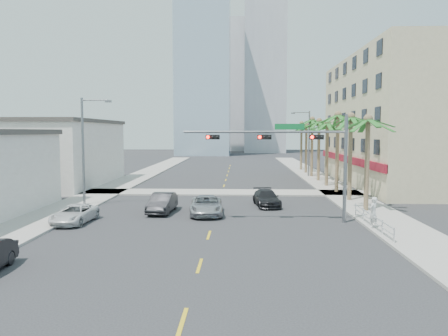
% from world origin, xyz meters
% --- Properties ---
extents(ground, '(260.00, 260.00, 0.00)m').
position_xyz_m(ground, '(0.00, 0.00, 0.00)').
color(ground, '#262628').
rests_on(ground, ground).
extents(sidewalk_right, '(4.00, 120.00, 0.15)m').
position_xyz_m(sidewalk_right, '(12.00, 20.00, 0.07)').
color(sidewalk_right, gray).
rests_on(sidewalk_right, ground).
extents(sidewalk_left, '(4.00, 120.00, 0.15)m').
position_xyz_m(sidewalk_left, '(-12.00, 20.00, 0.07)').
color(sidewalk_left, gray).
rests_on(sidewalk_left, ground).
extents(sidewalk_cross, '(80.00, 4.00, 0.15)m').
position_xyz_m(sidewalk_cross, '(0.00, 22.00, 0.07)').
color(sidewalk_cross, gray).
rests_on(sidewalk_cross, ground).
extents(building_right, '(15.25, 28.00, 15.00)m').
position_xyz_m(building_right, '(21.99, 30.00, 7.50)').
color(building_right, tan).
rests_on(building_right, ground).
extents(building_left_far, '(11.00, 18.00, 7.20)m').
position_xyz_m(building_left_far, '(-19.50, 28.00, 3.60)').
color(building_left_far, beige).
rests_on(building_left_far, ground).
extents(tower_far_left, '(14.00, 14.00, 48.00)m').
position_xyz_m(tower_far_left, '(-8.00, 95.00, 24.00)').
color(tower_far_left, '#99B2C6').
rests_on(tower_far_left, ground).
extents(tower_far_right, '(12.00, 12.00, 60.00)m').
position_xyz_m(tower_far_right, '(9.00, 110.00, 30.00)').
color(tower_far_right, '#ADADB2').
rests_on(tower_far_right, ground).
extents(tower_far_center, '(16.00, 16.00, 42.00)m').
position_xyz_m(tower_far_center, '(-3.00, 125.00, 21.00)').
color(tower_far_center, '#ADADB2').
rests_on(tower_far_center, ground).
extents(traffic_signal_mast, '(11.12, 0.54, 7.20)m').
position_xyz_m(traffic_signal_mast, '(5.78, 7.95, 5.06)').
color(traffic_signal_mast, slate).
rests_on(traffic_signal_mast, ground).
extents(palm_tree_0, '(4.80, 4.80, 7.80)m').
position_xyz_m(palm_tree_0, '(11.60, 12.00, 7.08)').
color(palm_tree_0, brown).
rests_on(palm_tree_0, ground).
extents(palm_tree_1, '(4.80, 4.80, 8.16)m').
position_xyz_m(palm_tree_1, '(11.60, 17.20, 7.43)').
color(palm_tree_1, brown).
rests_on(palm_tree_1, ground).
extents(palm_tree_2, '(4.80, 4.80, 8.52)m').
position_xyz_m(palm_tree_2, '(11.60, 22.40, 7.78)').
color(palm_tree_2, brown).
rests_on(palm_tree_2, ground).
extents(palm_tree_3, '(4.80, 4.80, 7.80)m').
position_xyz_m(palm_tree_3, '(11.60, 27.60, 7.08)').
color(palm_tree_3, brown).
rests_on(palm_tree_3, ground).
extents(palm_tree_4, '(4.80, 4.80, 8.16)m').
position_xyz_m(palm_tree_4, '(11.60, 32.80, 7.43)').
color(palm_tree_4, brown).
rests_on(palm_tree_4, ground).
extents(palm_tree_5, '(4.80, 4.80, 8.52)m').
position_xyz_m(palm_tree_5, '(11.60, 38.00, 7.78)').
color(palm_tree_5, brown).
rests_on(palm_tree_5, ground).
extents(palm_tree_6, '(4.80, 4.80, 7.80)m').
position_xyz_m(palm_tree_6, '(11.60, 43.20, 7.08)').
color(palm_tree_6, brown).
rests_on(palm_tree_6, ground).
extents(palm_tree_7, '(4.80, 4.80, 8.16)m').
position_xyz_m(palm_tree_7, '(11.60, 48.40, 7.43)').
color(palm_tree_7, brown).
rests_on(palm_tree_7, ground).
extents(streetlight_left, '(2.55, 0.25, 9.00)m').
position_xyz_m(streetlight_left, '(-11.00, 14.00, 5.06)').
color(streetlight_left, slate).
rests_on(streetlight_left, ground).
extents(streetlight_right, '(2.55, 0.25, 9.00)m').
position_xyz_m(streetlight_right, '(11.00, 38.00, 5.06)').
color(streetlight_right, slate).
rests_on(streetlight_right, ground).
extents(guardrail, '(0.08, 8.08, 1.00)m').
position_xyz_m(guardrail, '(10.30, 6.00, 0.67)').
color(guardrail, silver).
rests_on(guardrail, ground).
extents(car_parked_far, '(2.32, 4.57, 1.24)m').
position_xyz_m(car_parked_far, '(-9.40, 7.13, 0.62)').
color(car_parked_far, silver).
rests_on(car_parked_far, ground).
extents(car_lane_left, '(1.82, 4.63, 1.50)m').
position_xyz_m(car_lane_left, '(-4.12, 11.26, 0.75)').
color(car_lane_left, black).
rests_on(car_lane_left, ground).
extents(car_lane_center, '(2.70, 5.25, 1.42)m').
position_xyz_m(car_lane_center, '(-0.66, 10.50, 0.71)').
color(car_lane_center, '#ACADB1').
rests_on(car_lane_center, ground).
extents(car_lane_right, '(2.40, 4.80, 1.34)m').
position_xyz_m(car_lane_right, '(4.07, 14.47, 0.67)').
color(car_lane_right, black).
rests_on(car_lane_right, ground).
extents(pedestrian, '(0.84, 0.83, 1.95)m').
position_xyz_m(pedestrian, '(10.30, 5.84, 1.13)').
color(pedestrian, silver).
rests_on(pedestrian, sidewalk_right).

